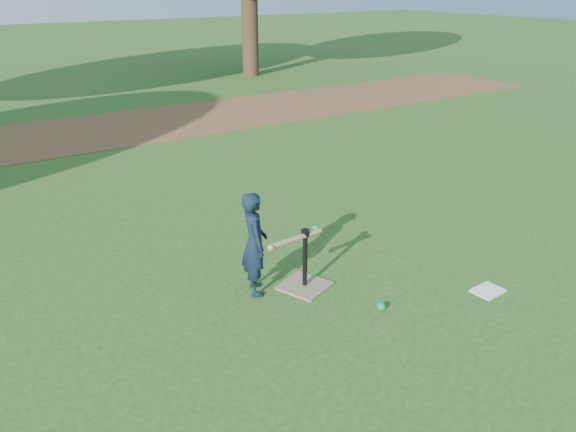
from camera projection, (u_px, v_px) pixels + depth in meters
ground at (283, 305)px, 5.22m from camera, size 80.00×80.00×0.00m
dirt_strip at (77, 134)px, 11.00m from camera, size 24.00×3.00×0.01m
child at (254, 244)px, 5.25m from camera, size 0.35×0.43×1.02m
wiffle_ball_ground at (381, 307)px, 5.11m from camera, size 0.08×0.08×0.08m
clipboard at (488, 291)px, 5.44m from camera, size 0.32×0.25×0.01m
batting_tee at (305, 277)px, 5.48m from camera, size 0.56×0.56×0.61m
swing_action at (298, 237)px, 5.27m from camera, size 0.68×0.23×0.09m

